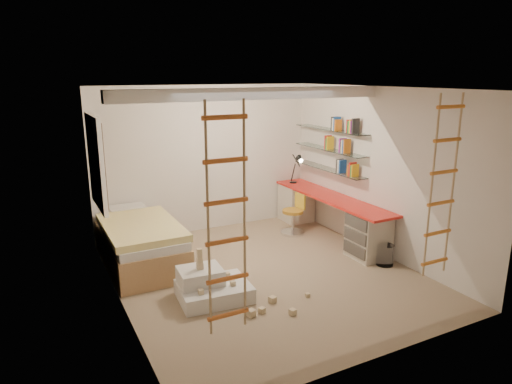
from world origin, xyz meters
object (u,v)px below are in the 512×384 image
desk (329,215)px  bed (140,242)px  play_platform (210,287)px  swivel_chair (294,219)px

desk → bed: 3.22m
desk → bed: bearing=173.5°
desk → play_platform: 2.93m
desk → swivel_chair: desk is taller
play_platform → desk: bearing=23.3°
bed → desk: bearing=-6.5°
desk → bed: size_ratio=1.40×
desk → swivel_chair: bearing=136.1°
swivel_chair → play_platform: (-2.23, -1.59, -0.11)m
bed → swivel_chair: size_ratio=2.78×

